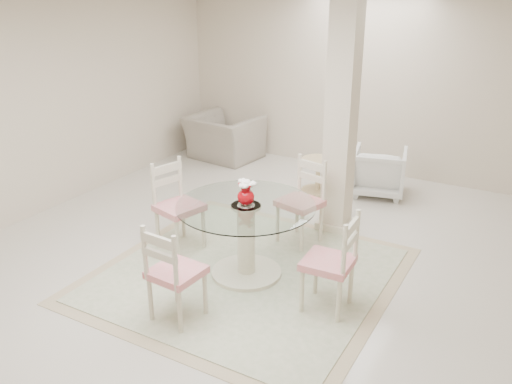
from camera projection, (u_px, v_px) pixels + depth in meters
The scene contains 13 objects.
ground at pixel (246, 263), 5.78m from camera, with size 7.00×7.00×0.00m, color beige.
room_shell at pixel (244, 90), 5.09m from camera, with size 6.02×7.02×2.71m.
column at pixel (341, 120), 6.10m from camera, with size 0.30×0.30×2.70m, color beige.
area_rug at pixel (246, 274), 5.56m from camera, with size 2.87×2.87×0.02m.
dining_table at pixel (246, 240), 5.41m from camera, with size 1.36×1.36×0.79m.
red_vase at pixel (246, 193), 5.22m from camera, with size 0.20×0.18×0.26m.
dining_chair_east at pixel (336, 256), 4.77m from camera, with size 0.44×0.44×1.06m.
dining_chair_north at pixel (304, 195), 6.09m from camera, with size 0.52×0.52×1.08m.
dining_chair_west at pixel (175, 199), 5.94m from camera, with size 0.54×0.54×1.10m.
dining_chair_south at pixel (171, 267), 4.62m from camera, with size 0.44×0.45×1.04m.
recliner_taupe at pixel (224, 137), 8.98m from camera, with size 1.11×0.97×0.72m, color gray.
armchair_white at pixel (379, 172), 7.52m from camera, with size 0.70×0.72×0.66m, color white.
side_table at pixel (318, 177), 7.61m from camera, with size 0.47×0.47×0.49m.
Camera 1 is at (2.60, -4.37, 2.86)m, focal length 38.00 mm.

